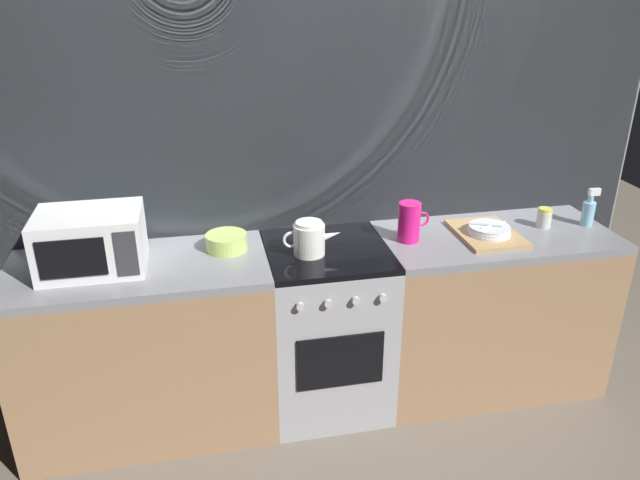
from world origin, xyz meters
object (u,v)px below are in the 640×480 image
at_px(stove_unit, 327,328).
at_px(spray_bottle, 589,211).
at_px(kettle, 309,238).
at_px(spice_jar, 544,218).
at_px(pitcher, 409,222).
at_px(mixing_bowl, 227,242).
at_px(dish_pile, 488,232).
at_px(microwave, 91,241).

distance_m(stove_unit, spray_bottle, 1.51).
xyz_separation_m(kettle, spray_bottle, (1.51, 0.05, -0.00)).
bearing_deg(spice_jar, pitcher, -178.42).
relative_size(mixing_bowl, dish_pile, 0.50).
relative_size(spice_jar, spray_bottle, 0.52).
bearing_deg(spice_jar, kettle, -176.55).
relative_size(kettle, dish_pile, 0.71).
relative_size(pitcher, spice_jar, 1.90).
xyz_separation_m(stove_unit, pitcher, (0.42, 0.02, 0.55)).
relative_size(stove_unit, spice_jar, 8.57).
relative_size(kettle, spray_bottle, 1.40).
distance_m(mixing_bowl, spice_jar, 1.65).
distance_m(stove_unit, microwave, 1.23).
bearing_deg(mixing_bowl, kettle, -19.27).
distance_m(microwave, mixing_bowl, 0.62).
distance_m(microwave, spice_jar, 2.26).
bearing_deg(kettle, spray_bottle, 2.01).
relative_size(kettle, pitcher, 1.42).
distance_m(microwave, pitcher, 1.50).
distance_m(mixing_bowl, spray_bottle, 1.90).
height_order(stove_unit, microwave, microwave).
xyz_separation_m(dish_pile, spray_bottle, (0.58, 0.03, 0.06)).
bearing_deg(spice_jar, spray_bottle, -5.62).
bearing_deg(microwave, stove_unit, -0.69).
height_order(microwave, mixing_bowl, microwave).
bearing_deg(microwave, spice_jar, 0.61).
xyz_separation_m(stove_unit, mixing_bowl, (-0.48, 0.09, 0.49)).
height_order(microwave, spray_bottle, microwave).
height_order(spice_jar, spray_bottle, spray_bottle).
xyz_separation_m(microwave, kettle, (0.99, -0.05, -0.05)).
bearing_deg(pitcher, dish_pile, -4.53).
bearing_deg(pitcher, spice_jar, 1.58).
relative_size(stove_unit, dish_pile, 2.25).
bearing_deg(dish_pile, microwave, 179.12).
height_order(kettle, pitcher, pitcher).
bearing_deg(stove_unit, dish_pile, -1.12).
xyz_separation_m(mixing_bowl, spice_jar, (1.65, -0.06, 0.01)).
relative_size(stove_unit, kettle, 3.16).
bearing_deg(microwave, dish_pile, -0.88).
relative_size(microwave, pitcher, 2.30).
relative_size(dish_pile, spice_jar, 3.81).
xyz_separation_m(dish_pile, spice_jar, (0.34, 0.05, 0.03)).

